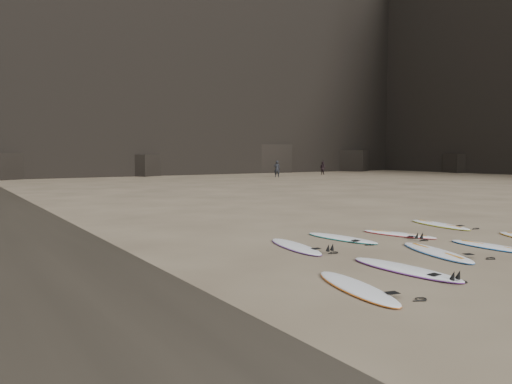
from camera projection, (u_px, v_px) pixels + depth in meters
ground at (459, 252)px, 12.48m from camera, size 240.00×240.00×0.00m
headland at (247, 10)px, 64.62m from camera, size 170.00×101.00×63.47m
surfboard_0 at (357, 287)px, 9.03m from camera, size 1.17×2.63×0.09m
surfboard_1 at (405, 269)px, 10.47m from camera, size 0.79×2.77×0.10m
surfboard_2 at (436, 252)px, 12.25m from camera, size 1.43×2.75×0.10m
surfboard_3 at (494, 247)px, 12.97m from camera, size 0.65×2.46×0.09m
surfboard_5 at (295, 246)px, 13.02m from camera, size 1.03×2.60×0.09m
surfboard_6 at (342, 238)px, 14.32m from camera, size 0.96×2.53×0.09m
surfboard_7 at (399, 234)px, 15.01m from camera, size 1.20×2.39×0.08m
surfboard_8 at (439, 224)px, 16.98m from camera, size 1.04×2.68×0.09m
person_a at (277, 169)px, 51.50m from camera, size 0.75×0.70×1.72m
person_b at (323, 168)px, 57.92m from camera, size 0.67×0.81×1.53m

